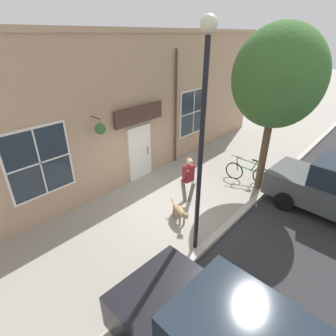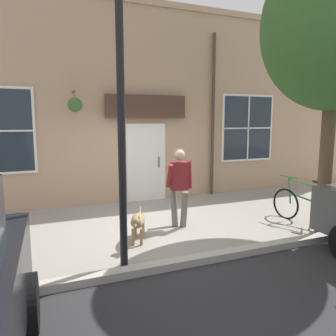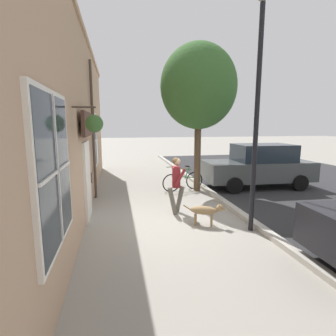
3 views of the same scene
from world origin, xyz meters
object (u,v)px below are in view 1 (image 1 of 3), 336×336
at_px(dog_on_leash, 180,212).
at_px(street_lamp, 203,121).
at_px(pedestrian_walking, 188,176).
at_px(leaning_bicycle, 248,172).
at_px(street_tree_by_curb, 279,80).

bearing_deg(dog_on_leash, street_lamp, -27.94).
xyz_separation_m(pedestrian_walking, dog_on_leash, (0.53, -1.06, -0.58)).
distance_m(pedestrian_walking, dog_on_leash, 1.32).
distance_m(pedestrian_walking, leaning_bicycle, 2.80).
height_order(pedestrian_walking, street_lamp, street_lamp).
relative_size(dog_on_leash, leaning_bicycle, 0.60).
distance_m(leaning_bicycle, street_lamp, 5.23).
bearing_deg(street_tree_by_curb, dog_on_leash, -104.67).
relative_size(street_tree_by_curb, leaning_bicycle, 3.20).
height_order(dog_on_leash, leaning_bicycle, leaning_bicycle).
relative_size(pedestrian_walking, street_tree_by_curb, 0.30).
bearing_deg(pedestrian_walking, leaning_bicycle, 71.40).
bearing_deg(pedestrian_walking, dog_on_leash, -63.36).
height_order(street_tree_by_curb, street_lamp, street_tree_by_curb).
bearing_deg(dog_on_leash, leaning_bicycle, 84.63).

